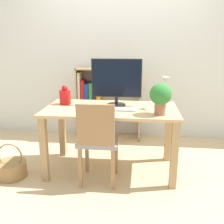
# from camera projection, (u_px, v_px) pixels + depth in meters

# --- Properties ---
(ground_plane) EXTENTS (10.00, 10.00, 0.00)m
(ground_plane) POSITION_uv_depth(u_px,v_px,m) (111.00, 169.00, 3.01)
(ground_plane) COLOR #CCB284
(wall_back) EXTENTS (8.00, 0.05, 2.60)m
(wall_back) POSITION_uv_depth(u_px,v_px,m) (120.00, 50.00, 3.81)
(wall_back) COLOR silver
(wall_back) RESTS_ON ground_plane
(desk) EXTENTS (1.42, 0.74, 0.73)m
(desk) POSITION_uv_depth(u_px,v_px,m) (111.00, 119.00, 2.85)
(desk) COLOR tan
(desk) RESTS_ON ground_plane
(monitor) EXTENTS (0.55, 0.21, 0.51)m
(monitor) POSITION_uv_depth(u_px,v_px,m) (116.00, 80.00, 2.86)
(monitor) COLOR #232326
(monitor) RESTS_ON desk
(keyboard) EXTENTS (0.39, 0.14, 0.02)m
(keyboard) POSITION_uv_depth(u_px,v_px,m) (117.00, 109.00, 2.73)
(keyboard) COLOR #B2B2B7
(keyboard) RESTS_ON desk
(vase) EXTENTS (0.13, 0.13, 0.22)m
(vase) POSITION_uv_depth(u_px,v_px,m) (65.00, 96.00, 2.96)
(vase) COLOR red
(vase) RESTS_ON desk
(desk_lamp) EXTENTS (0.10, 0.19, 0.34)m
(desk_lamp) POSITION_uv_depth(u_px,v_px,m) (165.00, 89.00, 2.78)
(desk_lamp) COLOR #B7B7BC
(desk_lamp) RESTS_ON desk
(potted_plant) EXTENTS (0.21, 0.21, 0.31)m
(potted_plant) POSITION_uv_depth(u_px,v_px,m) (161.00, 96.00, 2.51)
(potted_plant) COLOR #9E6647
(potted_plant) RESTS_ON desk
(chair) EXTENTS (0.40, 0.40, 0.87)m
(chair) POSITION_uv_depth(u_px,v_px,m) (98.00, 139.00, 2.59)
(chair) COLOR gray
(chair) RESTS_ON ground_plane
(bookshelf) EXTENTS (0.93, 0.28, 1.05)m
(bookshelf) POSITION_uv_depth(u_px,v_px,m) (97.00, 108.00, 3.90)
(bookshelf) COLOR tan
(bookshelf) RESTS_ON ground_plane
(basket) EXTENTS (0.32, 0.32, 0.38)m
(basket) POSITION_uv_depth(u_px,v_px,m) (11.00, 168.00, 2.82)
(basket) COLOR #997547
(basket) RESTS_ON ground_plane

